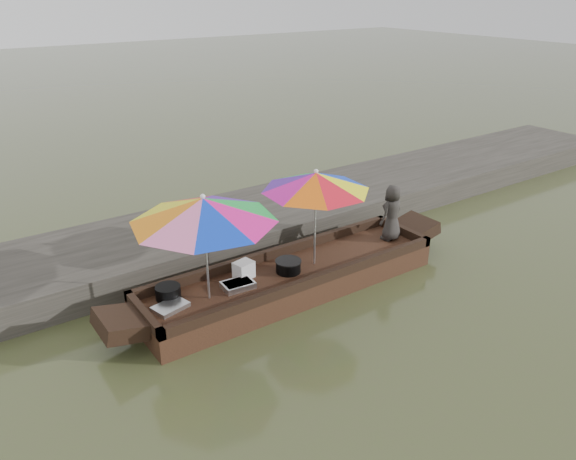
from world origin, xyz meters
TOP-DOWN VIEW (x-y plane):
  - water at (0.00, 0.00)m, footprint 80.00×80.00m
  - dock at (0.00, 2.20)m, footprint 22.00×2.20m
  - boat_hull at (0.00, 0.00)m, footprint 4.84×1.20m
  - cooking_pot at (-1.89, 0.32)m, footprint 0.35×0.35m
  - tray_crayfish at (-0.94, 0.02)m, footprint 0.48×0.35m
  - tray_scallop at (-1.98, 0.05)m, footprint 0.52×0.42m
  - charcoal_grill at (-0.06, 0.01)m, footprint 0.38×0.38m
  - supply_bag at (-0.71, 0.23)m, footprint 0.32×0.27m
  - vendor at (2.07, -0.01)m, footprint 0.53×0.39m
  - umbrella_bow at (-1.42, 0.00)m, footprint 2.33×2.33m
  - umbrella_stern at (0.43, 0.00)m, footprint 2.09×2.09m

SIDE VIEW (x-z plane):
  - water at x=0.00m, z-range 0.00..0.00m
  - boat_hull at x=0.00m, z-range 0.00..0.35m
  - dock at x=0.00m, z-range 0.00..0.50m
  - tray_scallop at x=-1.98m, z-range 0.35..0.41m
  - tray_crayfish at x=-0.94m, z-range 0.35..0.44m
  - charcoal_grill at x=-0.06m, z-range 0.35..0.53m
  - cooking_pot at x=-1.89m, z-range 0.35..0.54m
  - supply_bag at x=-0.71m, z-range 0.35..0.61m
  - vendor at x=2.07m, z-range 0.35..1.33m
  - umbrella_bow at x=-1.42m, z-range 0.35..1.90m
  - umbrella_stern at x=0.43m, z-range 0.35..1.90m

